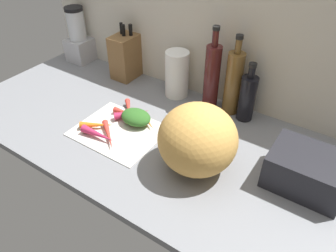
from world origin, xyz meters
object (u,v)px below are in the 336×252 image
bottle_2 (247,97)px  paper_towel_roll (177,74)px  carrot_5 (126,113)px  carrot_6 (109,135)px  carrot_4 (132,113)px  carrot_0 (128,109)px  dish_rack (307,170)px  carrot_1 (98,134)px  carrot_3 (97,125)px  winter_squash (197,139)px  blender_appliance (79,39)px  bottle_0 (212,77)px  bottle_1 (233,82)px  carrot_2 (146,120)px  knife_block (126,56)px  cutting_board (119,131)px

bottle_2 → paper_towel_roll: bearing=-179.8°
carrot_5 → paper_towel_roll: 30.66cm
carrot_6 → bottle_2: size_ratio=0.68×
carrot_4 → carrot_0: bearing=147.3°
carrot_4 → dish_rack: (72.66, 2.56, 3.92)cm
carrot_1 → carrot_3: bearing=137.3°
winter_squash → blender_appliance: bearing=158.4°
dish_rack → carrot_0: bearing=180.0°
bottle_0 → bottle_2: bearing=1.6°
bottle_1 → winter_squash: bearing=-82.9°
carrot_0 → carrot_5: bearing=-69.9°
carrot_6 → winter_squash: 38.65cm
carrot_2 → carrot_5: carrot_5 is taller
carrot_6 → blender_appliance: 76.48cm
knife_block → bottle_1: size_ratio=0.78×
carrot_3 → knife_block: bearing=114.0°
bottle_0 → carrot_3: bearing=-126.8°
winter_squash → bottle_1: bottle_1 is taller
winter_squash → knife_block: size_ratio=1.00×
bottle_1 → paper_towel_roll: bearing=-176.8°
carrot_4 → bottle_1: bottle_1 is taller
bottle_0 → dish_rack: size_ratio=1.52×
carrot_4 → knife_block: bearing=132.4°
carrot_1 → bottle_0: bottle_0 is taller
carrot_6 → blender_appliance: (-61.00, 44.83, 10.88)cm
carrot_5 → bottle_1: bottle_1 is taller
carrot_3 → blender_appliance: (-52.83, 42.68, 10.71)cm
winter_squash → dish_rack: (34.76, 12.86, -6.25)cm
blender_appliance → dish_rack: blender_appliance is taller
carrot_3 → bottle_0: bottle_0 is taller
carrot_1 → winter_squash: (39.91, 8.48, 10.13)cm
carrot_0 → carrot_6: (5.23, -18.94, 0.07)cm
carrot_0 → carrot_2: size_ratio=0.90×
carrot_0 → carrot_5: (1.29, -3.53, 0.17)cm
cutting_board → blender_appliance: (-61.19, 38.99, 12.55)cm
carrot_0 → bottle_2: bearing=29.0°
carrot_6 → winter_squash: (36.69, 6.06, 10.53)cm
cutting_board → carrot_6: (-0.19, -5.84, 1.67)cm
carrot_2 → carrot_4: 7.54cm
bottle_0 → carrot_1: bearing=-119.5°
carrot_2 → bottle_2: 43.55cm
carrot_6 → bottle_2: 59.42cm
knife_block → carrot_1: bearing=-63.1°
paper_towel_roll → dish_rack: bearing=-20.2°
winter_squash → bottle_0: bearing=110.9°
cutting_board → carrot_2: carrot_2 is taller
blender_appliance → bottle_1: (92.86, 0.21, 1.70)cm
carrot_3 → bottle_2: 63.68cm
carrot_6 → blender_appliance: bearing=143.7°
cutting_board → carrot_1: 9.18cm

